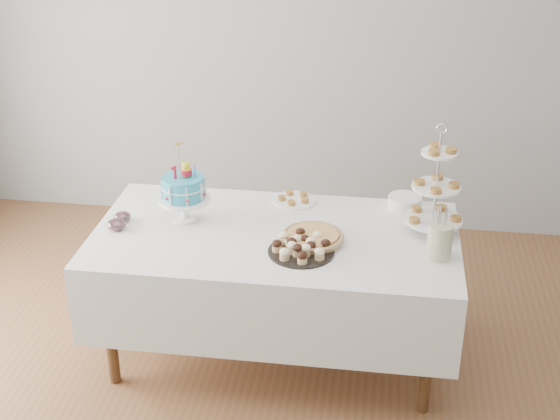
# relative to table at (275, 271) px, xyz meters

# --- Properties ---
(floor) EXTENTS (5.00, 5.00, 0.00)m
(floor) POSITION_rel_table_xyz_m (0.00, -0.30, -0.54)
(floor) COLOR brown
(floor) RESTS_ON ground
(walls) EXTENTS (5.04, 4.04, 2.70)m
(walls) POSITION_rel_table_xyz_m (0.00, -0.30, 0.81)
(walls) COLOR #989A9D
(walls) RESTS_ON floor
(table) EXTENTS (1.92, 1.02, 0.77)m
(table) POSITION_rel_table_xyz_m (0.00, 0.00, 0.00)
(table) COLOR white
(table) RESTS_ON floor
(birthday_cake) EXTENTS (0.28, 0.28, 0.44)m
(birthday_cake) POSITION_rel_table_xyz_m (-0.51, 0.09, 0.35)
(birthday_cake) COLOR white
(birthday_cake) RESTS_ON table
(cupcake_tray) EXTENTS (0.34, 0.34, 0.08)m
(cupcake_tray) POSITION_rel_table_xyz_m (0.16, -0.18, 0.26)
(cupcake_tray) COLOR black
(cupcake_tray) RESTS_ON table
(pie) EXTENTS (0.32, 0.32, 0.05)m
(pie) POSITION_rel_table_xyz_m (0.21, -0.07, 0.26)
(pie) COLOR tan
(pie) RESTS_ON table
(tiered_stand) EXTENTS (0.31, 0.31, 0.60)m
(tiered_stand) POSITION_rel_table_xyz_m (0.82, 0.15, 0.48)
(tiered_stand) COLOR silver
(tiered_stand) RESTS_ON table
(plate_stack) EXTENTS (0.19, 0.19, 0.07)m
(plate_stack) POSITION_rel_table_xyz_m (0.67, 0.40, 0.26)
(plate_stack) COLOR white
(plate_stack) RESTS_ON table
(pastry_plate) EXTENTS (0.24, 0.24, 0.04)m
(pastry_plate) POSITION_rel_table_xyz_m (0.05, 0.40, 0.24)
(pastry_plate) COLOR white
(pastry_plate) RESTS_ON table
(jam_bowl_a) EXTENTS (0.10, 0.10, 0.06)m
(jam_bowl_a) POSITION_rel_table_xyz_m (-0.84, -0.07, 0.26)
(jam_bowl_a) COLOR silver
(jam_bowl_a) RESTS_ON table
(jam_bowl_b) EXTENTS (0.09, 0.09, 0.05)m
(jam_bowl_b) POSITION_rel_table_xyz_m (-0.84, 0.02, 0.25)
(jam_bowl_b) COLOR silver
(jam_bowl_b) RESTS_ON table
(utensil_pitcher) EXTENTS (0.13, 0.12, 0.28)m
(utensil_pitcher) POSITION_rel_table_xyz_m (0.84, -0.13, 0.33)
(utensil_pitcher) COLOR beige
(utensil_pitcher) RESTS_ON table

